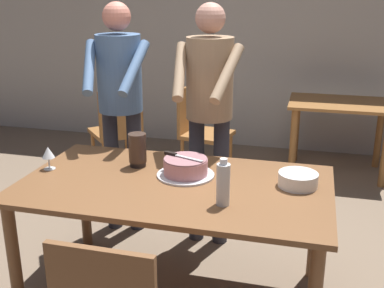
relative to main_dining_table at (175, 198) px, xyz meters
The scene contains 13 objects.
back_wall 3.17m from the main_dining_table, 90.00° to the left, with size 10.00×0.12×2.70m, color #BCB7AD.
main_dining_table is the anchor object (origin of this frame).
cake_on_platter 0.19m from the main_dining_table, 74.15° to the left, with size 0.34×0.34×0.11m.
cake_knife 0.26m from the main_dining_table, 103.41° to the left, with size 0.26×0.11×0.02m.
plate_stack 0.70m from the main_dining_table, 10.38° to the left, with size 0.22×0.22×0.08m.
wine_glass_near 0.83m from the main_dining_table, behind, with size 0.08×0.08×0.14m.
water_bottle 0.44m from the main_dining_table, 33.45° to the right, with size 0.07×0.07×0.25m.
hurricane_lamp 0.41m from the main_dining_table, 146.09° to the left, with size 0.11×0.11×0.21m.
person_cutting_cake 0.82m from the main_dining_table, 86.80° to the left, with size 0.47×0.55×1.72m.
person_standing_beside 1.06m from the main_dining_table, 130.41° to the left, with size 0.46×0.57×1.72m.
background_table 2.60m from the main_dining_table, 67.33° to the left, with size 1.00×0.70×0.74m.
background_chair_0 2.10m from the main_dining_table, 122.34° to the left, with size 0.62×0.62×0.90m.
background_chair_1 2.02m from the main_dining_table, 99.52° to the left, with size 0.52×0.52×0.90m.
Camera 1 is at (0.72, -2.38, 1.80)m, focal length 44.27 mm.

